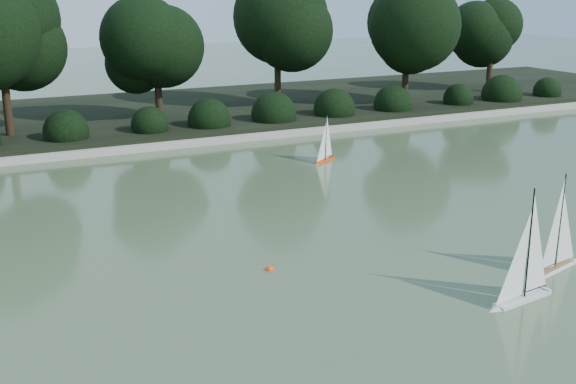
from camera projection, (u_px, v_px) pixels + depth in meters
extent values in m
plane|color=#384B2D|center=(328.00, 279.00, 10.02)|extent=(80.00, 80.00, 0.00)
cube|color=gray|center=(149.00, 147.00, 17.75)|extent=(40.00, 0.35, 0.18)
cube|color=black|center=(111.00, 118.00, 21.17)|extent=(40.00, 8.00, 0.30)
cylinder|color=black|center=(8.00, 114.00, 17.90)|extent=(0.20, 0.20, 1.66)
cylinder|color=black|center=(159.00, 108.00, 20.09)|extent=(0.20, 0.20, 1.26)
sphere|color=black|center=(156.00, 50.00, 19.65)|extent=(2.10, 2.10, 2.10)
cylinder|color=black|center=(278.00, 87.00, 22.33)|extent=(0.20, 0.20, 1.73)
sphere|color=black|center=(277.00, 17.00, 21.74)|extent=(2.80, 2.80, 2.80)
cylinder|color=black|center=(405.00, 88.00, 23.12)|extent=(0.20, 0.20, 1.48)
sphere|color=black|center=(408.00, 28.00, 22.60)|extent=(2.52, 2.52, 2.52)
cylinder|color=black|center=(489.00, 80.00, 25.35)|extent=(0.20, 0.20, 1.40)
sphere|color=black|center=(493.00, 30.00, 24.88)|extent=(2.24, 2.24, 2.24)
sphere|color=black|center=(58.00, 133.00, 17.57)|extent=(1.10, 1.10, 1.10)
sphere|color=black|center=(138.00, 126.00, 18.42)|extent=(1.10, 1.10, 1.10)
sphere|color=black|center=(212.00, 120.00, 19.27)|extent=(1.10, 1.10, 1.10)
sphere|color=black|center=(279.00, 114.00, 20.12)|extent=(1.10, 1.10, 1.10)
sphere|color=black|center=(341.00, 109.00, 20.98)|extent=(1.10, 1.10, 1.10)
sphere|color=black|center=(398.00, 104.00, 21.83)|extent=(1.10, 1.10, 1.10)
sphere|color=black|center=(451.00, 99.00, 22.68)|extent=(1.10, 1.10, 1.10)
sphere|color=black|center=(500.00, 95.00, 23.53)|extent=(1.10, 1.10, 1.10)
sphere|color=black|center=(546.00, 91.00, 24.38)|extent=(1.10, 1.10, 1.10)
cube|color=silver|center=(522.00, 297.00, 9.31)|extent=(0.96, 0.32, 0.09)
cone|color=silver|center=(494.00, 307.00, 9.02)|extent=(0.21, 0.21, 0.19)
cylinder|color=silver|center=(545.00, 289.00, 9.57)|extent=(0.13, 0.13, 0.09)
cylinder|color=black|center=(530.00, 240.00, 9.12)|extent=(0.02, 0.02, 1.46)
cylinder|color=black|center=(536.00, 285.00, 9.42)|extent=(0.43, 0.07, 0.02)
cube|color=white|center=(556.00, 266.00, 10.35)|extent=(0.91, 0.40, 0.09)
cone|color=white|center=(574.00, 257.00, 10.68)|extent=(0.22, 0.22, 0.18)
cylinder|color=white|center=(540.00, 274.00, 10.07)|extent=(0.13, 0.13, 0.09)
cube|color=olive|center=(556.00, 263.00, 10.34)|extent=(0.83, 0.34, 0.01)
cylinder|color=black|center=(560.00, 218.00, 10.12)|extent=(0.02, 0.02, 1.39)
cylinder|color=black|center=(548.00, 264.00, 10.17)|extent=(0.40, 0.12, 0.01)
cube|color=#F73D03|center=(325.00, 160.00, 16.66)|extent=(0.67, 0.49, 0.07)
cone|color=#F73D03|center=(316.00, 163.00, 16.33)|extent=(0.19, 0.19, 0.14)
cylinder|color=#F73D03|center=(332.00, 157.00, 16.95)|extent=(0.12, 0.12, 0.07)
cylinder|color=black|center=(326.00, 135.00, 16.53)|extent=(0.02, 0.02, 1.09)
cylinder|color=black|center=(329.00, 155.00, 16.80)|extent=(0.28, 0.18, 0.01)
sphere|color=#FB420D|center=(270.00, 270.00, 10.33)|extent=(0.13, 0.13, 0.13)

